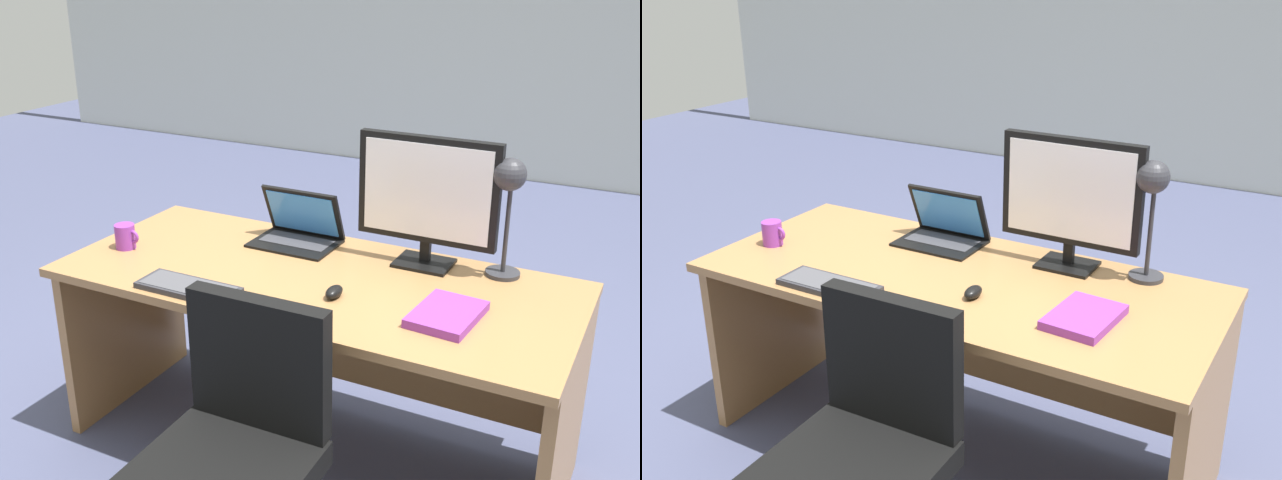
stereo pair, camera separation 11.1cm
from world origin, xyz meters
TOP-DOWN VIEW (x-y plane):
  - ground at (0.00, 1.50)m, footprint 12.00×12.00m
  - back_wall at (0.00, 4.00)m, footprint 10.00×0.10m
  - desk at (0.00, 0.05)m, footprint 1.81×0.79m
  - monitor at (0.30, 0.27)m, footprint 0.51×0.16m
  - laptop at (-0.20, 0.26)m, footprint 0.32×0.23m
  - keyboard at (-0.32, -0.30)m, footprint 0.35×0.14m
  - mouse at (0.14, -0.12)m, footprint 0.05×0.09m
  - desk_lamp at (0.58, 0.28)m, footprint 0.12×0.15m
  - book at (0.51, -0.10)m, footprint 0.20×0.27m
  - coffee_mug at (-0.76, -0.10)m, footprint 0.10×0.08m

SIDE VIEW (x-z plane):
  - ground at x=0.00m, z-range 0.00..0.00m
  - desk at x=0.00m, z-range 0.15..0.87m
  - keyboard at x=-0.32m, z-range 0.72..0.74m
  - book at x=0.51m, z-range 0.72..0.75m
  - mouse at x=0.14m, z-range 0.72..0.76m
  - coffee_mug at x=-0.76m, z-range 0.72..0.82m
  - laptop at x=-0.20m, z-range 0.68..0.89m
  - monitor at x=0.30m, z-range 0.75..1.22m
  - desk_lamp at x=0.58m, z-range 0.82..1.25m
  - back_wall at x=0.00m, z-range 0.00..2.80m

